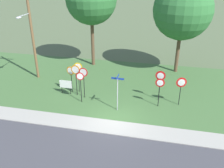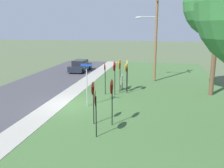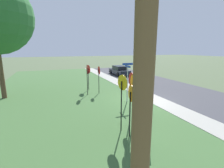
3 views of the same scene
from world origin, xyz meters
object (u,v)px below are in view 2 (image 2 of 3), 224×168
Objects in this scene: stop_sign_far_center at (114,70)px; parked_hatchback_near at (80,66)px; stop_sign_near_left at (105,71)px; street_name_post at (87,81)px; yield_sign_near_right at (93,93)px; stop_sign_near_right at (127,69)px; stop_sign_far_right at (126,71)px; utility_pole at (155,33)px; stop_sign_far_left at (120,68)px; yield_sign_near_left at (111,91)px; oak_tree_left at (219,2)px; notice_board at (122,80)px; yield_sign_far_left at (95,102)px.

parked_hatchback_near is (-9.98, -6.05, -1.38)m from stop_sign_far_center.
stop_sign_near_left is 0.90× the size of street_name_post.
parked_hatchback_near is (-16.13, -5.94, -1.20)m from yield_sign_near_right.
stop_sign_far_right is (-0.64, -0.13, -0.26)m from stop_sign_near_right.
stop_sign_far_left is at bearing -26.98° from utility_pole.
stop_sign_far_left is 6.94m from yield_sign_near_left.
street_name_post reaches higher than stop_sign_near_left.
parked_hatchback_near is (-13.08, -4.70, -1.13)m from street_name_post.
oak_tree_left is (-4.54, 8.92, 5.32)m from street_name_post.
yield_sign_far_left is at bearing 1.10° from notice_board.
notice_board is (-1.00, 0.04, -1.19)m from stop_sign_far_left.
stop_sign_far_center is at bearing -26.18° from utility_pole.
notice_board is (-1.00, -0.56, -1.17)m from stop_sign_near_right.
stop_sign_near_left is 2.09m from stop_sign_far_right.
utility_pole is (-5.86, 2.88, 2.70)m from stop_sign_far_center.
oak_tree_left reaches higher than street_name_post.
yield_sign_near_right is at bearing -86.27° from yield_sign_near_left.
oak_tree_left reaches higher than stop_sign_far_left.
stop_sign_far_center is 0.31× the size of utility_pole.
notice_board is (-7.91, -0.60, -1.12)m from yield_sign_near_left.
yield_sign_near_right is 0.58× the size of parked_hatchback_near.
stop_sign_far_left is (-0.01, -0.60, 0.02)m from stop_sign_near_right.
notice_board is at bearing -31.95° from utility_pole.
stop_sign_far_left reaches higher than stop_sign_far_center.
parked_hatchback_near is at bearing -160.22° from yield_sign_near_right.
yield_sign_near_right is 0.25× the size of oak_tree_left.
yield_sign_near_left is 0.30× the size of utility_pole.
street_name_post is at bearing -17.73° from stop_sign_near_left.
stop_sign_near_left is at bearing 29.78° from parked_hatchback_near.
stop_sign_far_center is 11.75m from parked_hatchback_near.
stop_sign_far_left reaches higher than yield_sign_near_left.
parked_hatchback_near is (-9.20, -6.34, -1.42)m from stop_sign_far_left.
stop_sign_near_left reaches higher than yield_sign_far_left.
yield_sign_near_right is 0.28× the size of utility_pole.
yield_sign_near_right is at bearing 1.47° from stop_sign_far_left.
oak_tree_left reaches higher than yield_sign_far_left.
parked_hatchback_near is at bearing -122.08° from oak_tree_left.
stop_sign_near_right is at bearing 171.35° from yield_sign_near_right.
stop_sign_far_center is at bearing -10.20° from notice_board.
yield_sign_near_left is 1.70m from yield_sign_far_left.
oak_tree_left reaches higher than yield_sign_near_left.
stop_sign_near_left is 9.93m from oak_tree_left.
stop_sign_far_center reaches higher than notice_board.
oak_tree_left is at bearing 141.42° from yield_sign_near_left.
stop_sign_far_center reaches higher than yield_sign_near_left.
stop_sign_near_left is at bearing -85.00° from stop_sign_far_center.
stop_sign_far_center is 2.17× the size of notice_board.
yield_sign_near_right is 12.01m from oak_tree_left.
stop_sign_far_center is 3.39m from street_name_post.
stop_sign_far_right is 0.58× the size of parked_hatchback_near.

